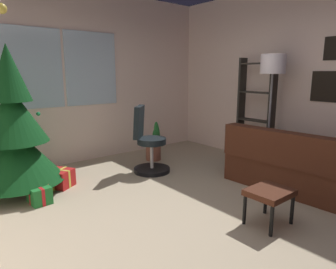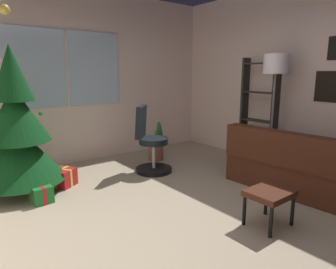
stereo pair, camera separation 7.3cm
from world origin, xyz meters
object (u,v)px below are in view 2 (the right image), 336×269
Objects in this scene: couch at (326,172)px; bookshelf at (259,116)px; floor_lamp at (275,73)px; footstool at (269,196)px; office_chair at (150,146)px; gift_box_green at (41,193)px; gift_box_red at (62,177)px; potted_plant at (157,145)px; holiday_tree at (17,133)px.

couch is 1.19× the size of bookshelf.
floor_lamp is at bearing -123.72° from bookshelf.
footstool is 2.30m from bookshelf.
office_chair is 0.58× the size of floor_lamp.
floor_lamp reaches higher than couch.
floor_lamp reaches higher than bookshelf.
bookshelf is at bearing -9.97° from gift_box_green.
gift_box_red is (-1.26, 2.34, -0.19)m from footstool.
office_chair is at bearing 157.89° from bookshelf.
office_chair is (1.66, 0.11, 0.30)m from gift_box_green.
bookshelf reaches higher than potted_plant.
potted_plant reaches higher than gift_box_red.
potted_plant is (1.76, 0.23, 0.15)m from gift_box_red.
holiday_tree is 1.29× the size of floor_lamp.
footstool is 2.12m from floor_lamp.
couch reaches higher than potted_plant.
holiday_tree reaches higher than gift_box_green.
potted_plant is (0.50, 2.57, -0.04)m from footstool.
footstool is at bearing -50.70° from gift_box_green.
potted_plant reaches higher than gift_box_green.
gift_box_green is 3.51m from bookshelf.
gift_box_red is at bearing 118.33° from footstool.
footstool is 2.59m from gift_box_green.
gift_box_red is 3.36m from floor_lamp.
footstool is 0.42× the size of office_chair.
couch is at bearing -58.31° from office_chair.
holiday_tree is (-3.03, 2.42, 0.50)m from couch.
gift_box_red is (-2.56, 2.30, -0.15)m from couch.
gift_box_red is at bearing 138.03° from couch.
gift_box_green is 2.22m from potted_plant.
couch is 6.98× the size of gift_box_green.
floor_lamp is (1.44, -1.14, 1.10)m from office_chair.
office_chair is (1.29, -0.24, 0.29)m from gift_box_red.
gift_box_red is (0.47, -0.12, -0.65)m from holiday_tree.
holiday_tree is 3.64m from bookshelf.
bookshelf is at bearing -17.33° from gift_box_red.
couch is 1.55m from floor_lamp.
couch is at bearing 1.79° from footstool.
gift_box_green is at bearing 161.53° from floor_lamp.
holiday_tree reaches higher than footstool.
office_chair is (1.75, -0.36, -0.36)m from holiday_tree.
gift_box_red is 3.23m from bookshelf.
holiday_tree is at bearing 168.45° from office_chair.
couch is 3.45m from gift_box_red.
bookshelf reaches higher than couch.
gift_box_red is 0.51m from gift_box_green.
couch is 1.30m from footstool.
holiday_tree is 2.29m from potted_plant.
gift_box_green is (-1.64, 2.00, -0.21)m from footstool.
gift_box_green is 0.44× the size of potted_plant.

